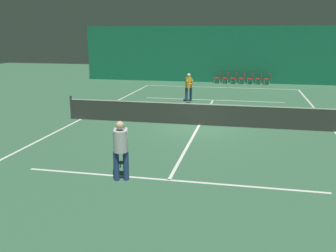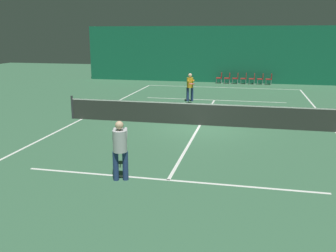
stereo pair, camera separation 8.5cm
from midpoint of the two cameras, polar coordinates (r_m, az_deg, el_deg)
ground_plane at (r=16.22m, az=5.04°, el=0.14°), size 60.00×60.00×0.00m
backdrop_curtain at (r=30.58m, az=8.84°, el=10.69°), size 23.00×0.12×4.44m
court_line_baseline_far at (r=27.87m, az=8.26°, el=5.84°), size 11.00×0.10×0.00m
court_line_service_far at (r=22.45m, az=7.18°, el=3.94°), size 8.25×0.10×0.00m
court_line_service_near at (r=10.20m, az=0.28°, el=-8.23°), size 8.25×0.10×0.00m
court_line_sideline_left at (r=17.75m, az=-12.84°, el=1.05°), size 0.10×23.80×0.00m
court_line_sideline_right at (r=16.48m, az=24.36°, el=-0.84°), size 0.10×23.80×0.00m
court_line_centre at (r=16.22m, az=5.04°, el=0.15°), size 0.10×12.80×0.00m
tennis_net at (r=16.11m, az=5.08°, el=1.90°), size 12.00×0.10×1.07m
player_near at (r=10.02m, az=-7.08°, el=-2.99°), size 0.74×1.38×1.63m
player_far at (r=21.81m, az=3.49°, el=6.24°), size 0.66×1.37×1.62m
courtside_chair_0 at (r=30.20m, az=8.01°, el=7.38°), size 0.44×0.44×0.84m
courtside_chair_1 at (r=30.15m, az=9.23°, el=7.33°), size 0.44×0.44×0.84m
courtside_chair_2 at (r=30.12m, az=10.45°, el=7.27°), size 0.44×0.44×0.84m
courtside_chair_3 at (r=30.11m, az=11.67°, el=7.21°), size 0.44×0.44×0.84m
courtside_chair_4 at (r=30.11m, az=12.89°, el=7.15°), size 0.44×0.44×0.84m
courtside_chair_5 at (r=30.12m, az=14.11°, el=7.09°), size 0.44×0.44×0.84m
courtside_chair_6 at (r=30.14m, az=15.33°, el=7.02°), size 0.44×0.44×0.84m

